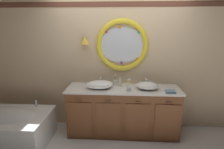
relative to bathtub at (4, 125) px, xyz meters
name	(u,v)px	position (x,y,z in m)	size (l,w,h in m)	color
ground_plane	(117,140)	(1.92, 0.15, -0.31)	(14.00, 14.00, 0.00)	silver
back_wall_assembly	(119,60)	(1.93, 0.74, 1.01)	(6.40, 0.26, 2.60)	#D6B78E
vanity_counter	(123,111)	(2.02, 0.42, 0.13)	(2.01, 0.61, 0.89)	brown
bathtub	(4,125)	(0.00, 0.00, 0.00)	(1.52, 0.89, 0.62)	white
sink_basin_left	(100,84)	(1.60, 0.39, 0.64)	(0.47, 0.47, 0.13)	white
sink_basin_right	(147,86)	(2.44, 0.39, 0.63)	(0.39, 0.39, 0.12)	white
faucet_set_left	(101,81)	(1.60, 0.62, 0.63)	(0.24, 0.15, 0.14)	silver
faucet_set_right	(146,82)	(2.44, 0.62, 0.63)	(0.23, 0.15, 0.14)	silver
toothbrush_holder_left	(115,82)	(1.87, 0.57, 0.64)	(0.08, 0.08, 0.22)	white
toothbrush_holder_right	(129,88)	(2.11, 0.27, 0.63)	(0.08, 0.08, 0.22)	silver
soap_dispenser	(120,82)	(1.96, 0.51, 0.65)	(0.05, 0.06, 0.18)	#EFE5C6
folded_hand_towel	(170,91)	(2.80, 0.24, 0.59)	(0.16, 0.13, 0.03)	#7593A8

